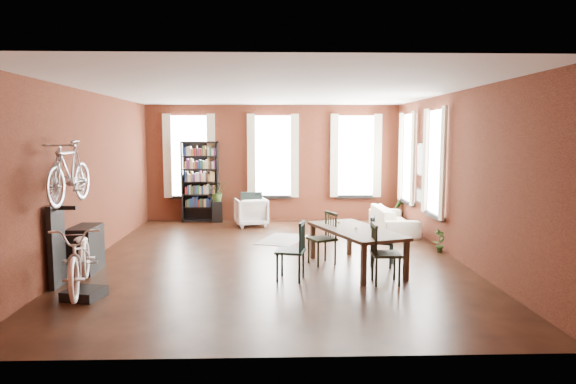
{
  "coord_description": "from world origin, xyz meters",
  "views": [
    {
      "loc": [
        -0.03,
        -9.77,
        2.37
      ],
      "look_at": [
        0.29,
        0.6,
        1.22
      ],
      "focal_mm": 32.0,
      "sensor_mm": 36.0,
      "label": 1
    }
  ],
  "objects_px": {
    "dining_chair_c": "(386,254)",
    "bike_trainer": "(84,294)",
    "dining_chair_b": "(322,239)",
    "dining_chair_d": "(382,241)",
    "dining_chair_a": "(290,251)",
    "dining_table": "(356,249)",
    "console_table": "(86,249)",
    "cream_sofa": "(393,215)",
    "white_armchair": "(251,211)",
    "plant_stand": "(217,212)",
    "bicycle_floor": "(79,227)",
    "bookshelf": "(200,182)"
  },
  "relations": [
    {
      "from": "dining_chair_a",
      "to": "console_table",
      "type": "relative_size",
      "value": 1.21
    },
    {
      "from": "dining_table",
      "to": "cream_sofa",
      "type": "xyz_separation_m",
      "value": [
        1.49,
        3.45,
        0.05
      ]
    },
    {
      "from": "bookshelf",
      "to": "bike_trainer",
      "type": "distance_m",
      "value": 6.84
    },
    {
      "from": "dining_chair_c",
      "to": "bicycle_floor",
      "type": "bearing_deg",
      "value": 99.46
    },
    {
      "from": "dining_table",
      "to": "white_armchair",
      "type": "xyz_separation_m",
      "value": [
        -2.04,
        4.38,
        0.05
      ]
    },
    {
      "from": "cream_sofa",
      "to": "bike_trainer",
      "type": "height_order",
      "value": "cream_sofa"
    },
    {
      "from": "white_armchair",
      "to": "bike_trainer",
      "type": "xyz_separation_m",
      "value": [
        -2.2,
        -5.95,
        -0.33
      ]
    },
    {
      "from": "dining_chair_a",
      "to": "bike_trainer",
      "type": "relative_size",
      "value": 1.97
    },
    {
      "from": "dining_chair_a",
      "to": "dining_chair_b",
      "type": "relative_size",
      "value": 1.02
    },
    {
      "from": "dining_chair_b",
      "to": "console_table",
      "type": "relative_size",
      "value": 1.19
    },
    {
      "from": "dining_chair_b",
      "to": "bike_trainer",
      "type": "bearing_deg",
      "value": -86.93
    },
    {
      "from": "white_armchair",
      "to": "plant_stand",
      "type": "height_order",
      "value": "white_armchair"
    },
    {
      "from": "dining_table",
      "to": "bike_trainer",
      "type": "bearing_deg",
      "value": -179.57
    },
    {
      "from": "dining_chair_a",
      "to": "console_table",
      "type": "bearing_deg",
      "value": -86.54
    },
    {
      "from": "cream_sofa",
      "to": "dining_chair_d",
      "type": "bearing_deg",
      "value": 163.29
    },
    {
      "from": "dining_chair_a",
      "to": "white_armchair",
      "type": "bearing_deg",
      "value": -156.87
    },
    {
      "from": "console_table",
      "to": "dining_table",
      "type": "bearing_deg",
      "value": 0.63
    },
    {
      "from": "white_armchair",
      "to": "dining_chair_b",
      "type": "bearing_deg",
      "value": 96.27
    },
    {
      "from": "console_table",
      "to": "plant_stand",
      "type": "relative_size",
      "value": 1.42
    },
    {
      "from": "white_armchair",
      "to": "plant_stand",
      "type": "distance_m",
      "value": 1.17
    },
    {
      "from": "bike_trainer",
      "to": "plant_stand",
      "type": "bearing_deg",
      "value": 79.49
    },
    {
      "from": "cream_sofa",
      "to": "console_table",
      "type": "distance_m",
      "value": 7.15
    },
    {
      "from": "dining_chair_c",
      "to": "bike_trainer",
      "type": "height_order",
      "value": "dining_chair_c"
    },
    {
      "from": "bike_trainer",
      "to": "console_table",
      "type": "height_order",
      "value": "console_table"
    },
    {
      "from": "dining_chair_b",
      "to": "dining_chair_c",
      "type": "bearing_deg",
      "value": 10.97
    },
    {
      "from": "dining_chair_a",
      "to": "dining_table",
      "type": "bearing_deg",
      "value": 133.74
    },
    {
      "from": "bookshelf",
      "to": "bicycle_floor",
      "type": "xyz_separation_m",
      "value": [
        -0.79,
        -6.75,
        -0.03
      ]
    },
    {
      "from": "dining_chair_b",
      "to": "dining_chair_d",
      "type": "distance_m",
      "value": 1.09
    },
    {
      "from": "dining_chair_d",
      "to": "console_table",
      "type": "xyz_separation_m",
      "value": [
        -5.25,
        -0.23,
        -0.05
      ]
    },
    {
      "from": "dining_chair_d",
      "to": "console_table",
      "type": "distance_m",
      "value": 5.25
    },
    {
      "from": "dining_chair_c",
      "to": "cream_sofa",
      "type": "height_order",
      "value": "dining_chair_c"
    },
    {
      "from": "cream_sofa",
      "to": "bike_trainer",
      "type": "distance_m",
      "value": 7.62
    },
    {
      "from": "white_armchair",
      "to": "bike_trainer",
      "type": "relative_size",
      "value": 1.64
    },
    {
      "from": "dining_chair_d",
      "to": "bicycle_floor",
      "type": "distance_m",
      "value": 5.12
    },
    {
      "from": "bookshelf",
      "to": "cream_sofa",
      "type": "bearing_deg",
      "value": -18.95
    },
    {
      "from": "dining_chair_b",
      "to": "dining_chair_a",
      "type": "bearing_deg",
      "value": -55.5
    },
    {
      "from": "dining_chair_c",
      "to": "white_armchair",
      "type": "height_order",
      "value": "dining_chair_c"
    },
    {
      "from": "bike_trainer",
      "to": "plant_stand",
      "type": "height_order",
      "value": "plant_stand"
    },
    {
      "from": "dining_chair_b",
      "to": "console_table",
      "type": "height_order",
      "value": "dining_chair_b"
    },
    {
      "from": "dining_chair_c",
      "to": "cream_sofa",
      "type": "distance_m",
      "value": 4.54
    },
    {
      "from": "white_armchair",
      "to": "bicycle_floor",
      "type": "distance_m",
      "value": 6.42
    },
    {
      "from": "white_armchair",
      "to": "dining_chair_a",
      "type": "bearing_deg",
      "value": 85.88
    },
    {
      "from": "dining_chair_c",
      "to": "white_armchair",
      "type": "distance_m",
      "value": 5.83
    },
    {
      "from": "dining_chair_c",
      "to": "plant_stand",
      "type": "relative_size",
      "value": 1.71
    },
    {
      "from": "dining_chair_b",
      "to": "cream_sofa",
      "type": "xyz_separation_m",
      "value": [
        2.07,
        3.12,
        -0.07
      ]
    },
    {
      "from": "white_armchair",
      "to": "plant_stand",
      "type": "relative_size",
      "value": 1.43
    },
    {
      "from": "dining_chair_a",
      "to": "bike_trainer",
      "type": "height_order",
      "value": "dining_chair_a"
    },
    {
      "from": "bookshelf",
      "to": "dining_chair_d",
      "type": "bearing_deg",
      "value": -51.4
    },
    {
      "from": "cream_sofa",
      "to": "bicycle_floor",
      "type": "height_order",
      "value": "bicycle_floor"
    },
    {
      "from": "cream_sofa",
      "to": "plant_stand",
      "type": "bearing_deg",
      "value": 70.68
    }
  ]
}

